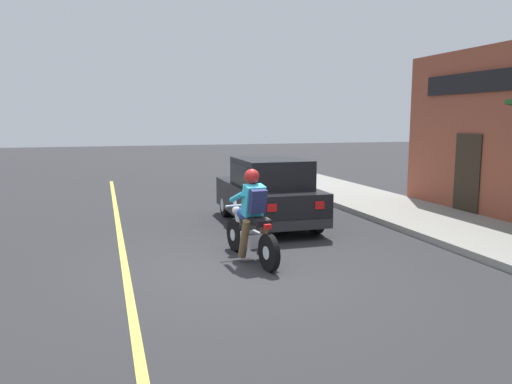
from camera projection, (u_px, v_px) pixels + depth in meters
The scene contains 5 objects.
ground_plane at pixel (239, 270), 8.21m from camera, with size 80.00×80.00×0.00m, color #2B2B2D.
sidewalk_curb at pixel (414, 214), 12.61m from camera, with size 2.60×22.00×0.14m, color gray.
lane_stripe at pixel (120, 237), 10.53m from camera, with size 0.12×19.80×0.01m, color #D1C64C.
motorcycle_with_rider at pixel (252, 223), 8.66m from camera, with size 0.65×2.01×1.62m.
car_hatchback at pixel (268, 193), 11.61m from camera, with size 1.67×3.79×1.57m.
Camera 1 is at (-2.07, -7.67, 2.46)m, focal length 35.00 mm.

